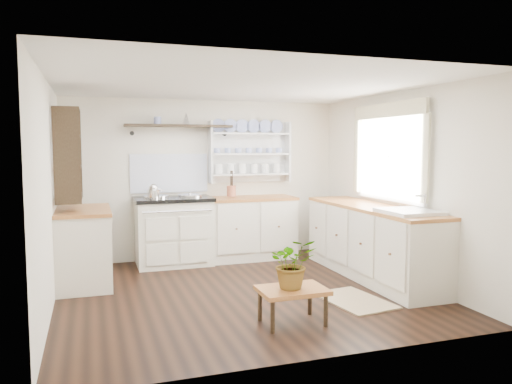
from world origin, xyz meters
The scene contains 19 objects.
floor centered at (0.00, 0.00, 0.00)m, with size 4.00×3.80×0.01m, color black.
wall_back centered at (0.00, 1.90, 1.15)m, with size 4.00×0.02×2.30m, color silver.
wall_right centered at (2.00, 0.00, 1.15)m, with size 0.02×3.80×2.30m, color silver.
wall_left centered at (-2.00, 0.00, 1.15)m, with size 0.02×3.80×2.30m, color silver.
ceiling centered at (0.00, 0.00, 2.30)m, with size 4.00×3.80×0.01m, color white.
window centered at (1.95, 0.15, 1.56)m, with size 0.08×1.55×1.22m.
aga_cooker centered at (-0.53, 1.57, 0.48)m, with size 1.05×0.73×0.97m.
back_cabinets centered at (0.60, 1.60, 0.46)m, with size 1.27×0.63×0.90m.
right_cabinets centered at (1.70, 0.10, 0.46)m, with size 0.62×2.43×0.90m.
belfast_sink centered at (1.70, -0.65, 0.80)m, with size 0.55×0.60×0.45m.
left_cabinets centered at (-1.70, 0.90, 0.46)m, with size 0.62×1.13×0.90m.
plate_rack centered at (0.65, 1.86, 1.56)m, with size 1.20×0.22×0.90m.
high_shelf centered at (-0.40, 1.78, 1.91)m, with size 1.50×0.29×0.16m.
left_shelving centered at (-1.84, 0.90, 1.55)m, with size 0.28×0.80×1.05m, color black.
kettle centered at (-0.81, 1.45, 1.03)m, with size 0.16×0.16×0.20m, color silver, non-canonical shape.
utensil_crock centered at (0.33, 1.68, 0.99)m, with size 0.13×0.13×0.15m, color #A4573C.
center_table centered at (0.13, -1.11, 0.29)m, with size 0.62×0.44×0.33m.
potted_plant centered at (0.13, -1.11, 0.57)m, with size 0.42×0.37×0.47m, color #3F7233.
floor_rug centered at (1.01, -0.70, 0.01)m, with size 0.55×0.85×0.02m, color #8B7D51.
Camera 1 is at (-1.61, -5.26, 1.63)m, focal length 35.00 mm.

